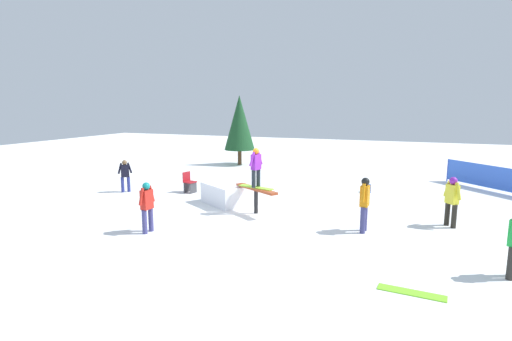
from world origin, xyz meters
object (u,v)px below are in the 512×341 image
at_px(bystander_yellow, 452,199).
at_px(folding_chair, 189,183).
at_px(main_rider_on_rail, 256,168).
at_px(bystander_red, 147,205).
at_px(bystander_black, 125,174).
at_px(bystander_orange, 365,202).
at_px(backpack_on_snow, 368,188).
at_px(loose_snowboard_lime, 412,293).
at_px(pine_tree_near, 239,123).
at_px(rail_feature, 256,192).

relative_size(bystander_yellow, folding_chair, 1.77).
relative_size(main_rider_on_rail, bystander_red, 0.91).
distance_m(bystander_black, bystander_yellow, 12.60).
xyz_separation_m(bystander_orange, bystander_red, (-5.93, -2.33, -0.07)).
relative_size(bystander_yellow, backpack_on_snow, 4.59).
distance_m(bystander_yellow, loose_snowboard_lime, 5.32).
relative_size(main_rider_on_rail, bystander_orange, 0.84).
bearing_deg(folding_chair, bystander_yellow, -84.62).
relative_size(main_rider_on_rail, pine_tree_near, 0.32).
distance_m(bystander_orange, backpack_on_snow, 5.64).
height_order(rail_feature, pine_tree_near, pine_tree_near).
relative_size(rail_feature, bystander_black, 1.36).
bearing_deg(rail_feature, bystander_red, -93.03).
height_order(bystander_orange, folding_chair, bystander_orange).
relative_size(rail_feature, bystander_yellow, 1.21).
bearing_deg(backpack_on_snow, folding_chair, -77.80).
xyz_separation_m(backpack_on_snow, pine_tree_near, (-8.26, 5.28, 2.43)).
bearing_deg(bystander_yellow, folding_chair, 45.53).
bearing_deg(bystander_red, pine_tree_near, -163.12).
relative_size(bystander_red, folding_chair, 1.71).
bearing_deg(rail_feature, pine_tree_near, 148.86).
bearing_deg(loose_snowboard_lime, pine_tree_near, 129.96).
bearing_deg(bystander_black, main_rider_on_rail, 124.42).
distance_m(loose_snowboard_lime, backpack_on_snow, 9.40).
bearing_deg(bystander_yellow, loose_snowboard_lime, 130.92).
bearing_deg(backpack_on_snow, bystander_orange, -4.81).
bearing_deg(bystander_black, pine_tree_near, -144.88).
relative_size(main_rider_on_rail, folding_chair, 1.56).
distance_m(bystander_yellow, backpack_on_snow, 5.04).
distance_m(rail_feature, main_rider_on_rail, 0.84).
height_order(main_rider_on_rail, bystander_orange, main_rider_on_rail).
xyz_separation_m(rail_feature, bystander_yellow, (6.15, 0.72, 0.13)).
relative_size(bystander_black, loose_snowboard_lime, 1.06).
height_order(bystander_black, folding_chair, bystander_black).
xyz_separation_m(bystander_black, folding_chair, (2.60, 0.90, -0.36)).
relative_size(bystander_black, bystander_orange, 0.85).
bearing_deg(pine_tree_near, loose_snowboard_lime, -55.39).
distance_m(main_rider_on_rail, folding_chair, 4.50).
distance_m(main_rider_on_rail, backpack_on_snow, 6.00).
bearing_deg(loose_snowboard_lime, folding_chair, 149.35).
height_order(loose_snowboard_lime, pine_tree_near, pine_tree_near).
height_order(backpack_on_snow, pine_tree_near, pine_tree_near).
bearing_deg(bystander_black, folding_chair, 153.56).
distance_m(bystander_black, bystander_orange, 10.32).
distance_m(bystander_yellow, bystander_orange, 2.86).
height_order(rail_feature, backpack_on_snow, rail_feature).
relative_size(bystander_black, folding_chair, 1.58).
bearing_deg(folding_chair, bystander_orange, -97.47).
relative_size(rail_feature, main_rider_on_rail, 1.37).
distance_m(backpack_on_snow, pine_tree_near, 10.10).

